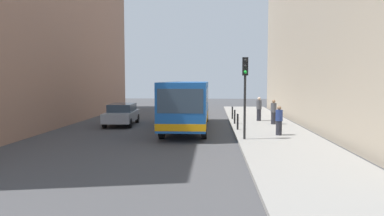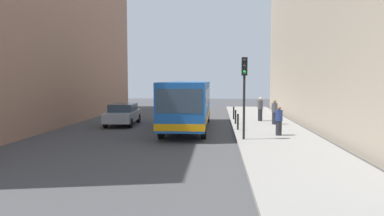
{
  "view_description": "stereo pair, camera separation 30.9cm",
  "coord_description": "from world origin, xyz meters",
  "px_view_note": "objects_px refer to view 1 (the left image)",
  "views": [
    {
      "loc": [
        1.93,
        -20.95,
        3.13
      ],
      "look_at": [
        0.74,
        0.12,
        1.5
      ],
      "focal_mm": 34.07,
      "sensor_mm": 36.0,
      "label": 1
    },
    {
      "loc": [
        2.24,
        -20.93,
        3.13
      ],
      "look_at": [
        0.74,
        0.12,
        1.5
      ],
      "focal_mm": 34.07,
      "sensor_mm": 36.0,
      "label": 2
    }
  ],
  "objects_px": {
    "bus": "(188,102)",
    "pedestrian_mid_sidewalk": "(274,112)",
    "bollard_far": "(232,113)",
    "traffic_light": "(245,82)",
    "bollard_mid": "(235,117)",
    "bollard_near": "(238,122)",
    "pedestrian_near_signal": "(279,121)",
    "car_beside_bus": "(122,114)",
    "pedestrian_far_sidewalk": "(259,109)"
  },
  "relations": [
    {
      "from": "car_beside_bus",
      "to": "pedestrian_far_sidewalk",
      "type": "xyz_separation_m",
      "value": [
        9.66,
        1.94,
        0.24
      ]
    },
    {
      "from": "pedestrian_near_signal",
      "to": "pedestrian_mid_sidewalk",
      "type": "bearing_deg",
      "value": -113.15
    },
    {
      "from": "car_beside_bus",
      "to": "bollard_near",
      "type": "xyz_separation_m",
      "value": [
        7.78,
        -2.91,
        -0.16
      ]
    },
    {
      "from": "bollard_near",
      "to": "pedestrian_near_signal",
      "type": "bearing_deg",
      "value": -45.44
    },
    {
      "from": "bus",
      "to": "pedestrian_mid_sidewalk",
      "type": "bearing_deg",
      "value": -165.18
    },
    {
      "from": "pedestrian_near_signal",
      "to": "pedestrian_far_sidewalk",
      "type": "xyz_separation_m",
      "value": [
        -0.2,
        6.95,
        0.09
      ]
    },
    {
      "from": "bollard_near",
      "to": "traffic_light",
      "type": "bearing_deg",
      "value": -88.39
    },
    {
      "from": "pedestrian_near_signal",
      "to": "pedestrian_far_sidewalk",
      "type": "distance_m",
      "value": 6.95
    },
    {
      "from": "bollard_mid",
      "to": "pedestrian_far_sidewalk",
      "type": "distance_m",
      "value": 2.7
    },
    {
      "from": "traffic_light",
      "to": "bollard_mid",
      "type": "height_order",
      "value": "traffic_light"
    },
    {
      "from": "bus",
      "to": "bollard_mid",
      "type": "xyz_separation_m",
      "value": [
        3.1,
        1.63,
        -1.1
      ]
    },
    {
      "from": "traffic_light",
      "to": "bollard_mid",
      "type": "relative_size",
      "value": 4.32
    },
    {
      "from": "bollard_near",
      "to": "bollard_far",
      "type": "bearing_deg",
      "value": 90.0
    },
    {
      "from": "bus",
      "to": "pedestrian_mid_sidewalk",
      "type": "height_order",
      "value": "bus"
    },
    {
      "from": "pedestrian_far_sidewalk",
      "to": "pedestrian_near_signal",
      "type": "bearing_deg",
      "value": -22.68
    },
    {
      "from": "traffic_light",
      "to": "bus",
      "type": "bearing_deg",
      "value": 123.24
    },
    {
      "from": "car_beside_bus",
      "to": "pedestrian_mid_sidewalk",
      "type": "distance_m",
      "value": 10.38
    },
    {
      "from": "bollard_far",
      "to": "pedestrian_near_signal",
      "type": "height_order",
      "value": "pedestrian_near_signal"
    },
    {
      "from": "pedestrian_far_sidewalk",
      "to": "bus",
      "type": "bearing_deg",
      "value": -78.95
    },
    {
      "from": "bus",
      "to": "bollard_near",
      "type": "distance_m",
      "value": 3.54
    },
    {
      "from": "bollard_far",
      "to": "pedestrian_far_sidewalk",
      "type": "height_order",
      "value": "pedestrian_far_sidewalk"
    },
    {
      "from": "car_beside_bus",
      "to": "pedestrian_near_signal",
      "type": "xyz_separation_m",
      "value": [
        9.86,
        -5.01,
        0.15
      ]
    },
    {
      "from": "traffic_light",
      "to": "bollard_mid",
      "type": "bearing_deg",
      "value": 90.88
    },
    {
      "from": "pedestrian_mid_sidewalk",
      "to": "traffic_light",
      "type": "bearing_deg",
      "value": 93.57
    },
    {
      "from": "car_beside_bus",
      "to": "bollard_far",
      "type": "distance_m",
      "value": 8.34
    },
    {
      "from": "traffic_light",
      "to": "pedestrian_near_signal",
      "type": "distance_m",
      "value": 3.21
    },
    {
      "from": "pedestrian_mid_sidewalk",
      "to": "bollard_mid",
      "type": "bearing_deg",
      "value": 22.34
    },
    {
      "from": "bollard_mid",
      "to": "bollard_near",
      "type": "bearing_deg",
      "value": -90.0
    },
    {
      "from": "bus",
      "to": "traffic_light",
      "type": "height_order",
      "value": "traffic_light"
    },
    {
      "from": "pedestrian_near_signal",
      "to": "bollard_near",
      "type": "bearing_deg",
      "value": -62.54
    },
    {
      "from": "pedestrian_near_signal",
      "to": "bollard_mid",
      "type": "bearing_deg",
      "value": -84.79
    },
    {
      "from": "bus",
      "to": "traffic_light",
      "type": "xyz_separation_m",
      "value": [
        3.2,
        -4.88,
        1.28
      ]
    },
    {
      "from": "bollard_far",
      "to": "pedestrian_near_signal",
      "type": "xyz_separation_m",
      "value": [
        2.07,
        -8.0,
        0.31
      ]
    },
    {
      "from": "bollard_far",
      "to": "pedestrian_mid_sidewalk",
      "type": "height_order",
      "value": "pedestrian_mid_sidewalk"
    },
    {
      "from": "pedestrian_mid_sidewalk",
      "to": "pedestrian_near_signal",
      "type": "bearing_deg",
      "value": 108.84
    },
    {
      "from": "car_beside_bus",
      "to": "pedestrian_far_sidewalk",
      "type": "bearing_deg",
      "value": -171.05
    },
    {
      "from": "car_beside_bus",
      "to": "pedestrian_mid_sidewalk",
      "type": "relative_size",
      "value": 2.71
    },
    {
      "from": "pedestrian_far_sidewalk",
      "to": "traffic_light",
      "type": "bearing_deg",
      "value": -36.23
    },
    {
      "from": "car_beside_bus",
      "to": "traffic_light",
      "type": "bearing_deg",
      "value": 138.21
    },
    {
      "from": "pedestrian_mid_sidewalk",
      "to": "pedestrian_far_sidewalk",
      "type": "bearing_deg",
      "value": -45.4
    },
    {
      "from": "traffic_light",
      "to": "bollard_near",
      "type": "relative_size",
      "value": 4.32
    },
    {
      "from": "traffic_light",
      "to": "bollard_near",
      "type": "xyz_separation_m",
      "value": [
        -0.1,
        3.57,
        -2.38
      ]
    },
    {
      "from": "bollard_near",
      "to": "pedestrian_near_signal",
      "type": "distance_m",
      "value": 2.97
    },
    {
      "from": "bus",
      "to": "car_beside_bus",
      "type": "height_order",
      "value": "bus"
    },
    {
      "from": "car_beside_bus",
      "to": "pedestrian_mid_sidewalk",
      "type": "bearing_deg",
      "value": 177.19
    },
    {
      "from": "bollard_near",
      "to": "pedestrian_mid_sidewalk",
      "type": "distance_m",
      "value": 3.86
    },
    {
      "from": "traffic_light",
      "to": "bollard_far",
      "type": "relative_size",
      "value": 4.32
    },
    {
      "from": "car_beside_bus",
      "to": "bollard_near",
      "type": "height_order",
      "value": "car_beside_bus"
    },
    {
      "from": "bus",
      "to": "car_beside_bus",
      "type": "xyz_separation_m",
      "value": [
        -4.68,
        1.59,
        -0.94
      ]
    },
    {
      "from": "bollard_mid",
      "to": "pedestrian_mid_sidewalk",
      "type": "relative_size",
      "value": 0.58
    }
  ]
}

